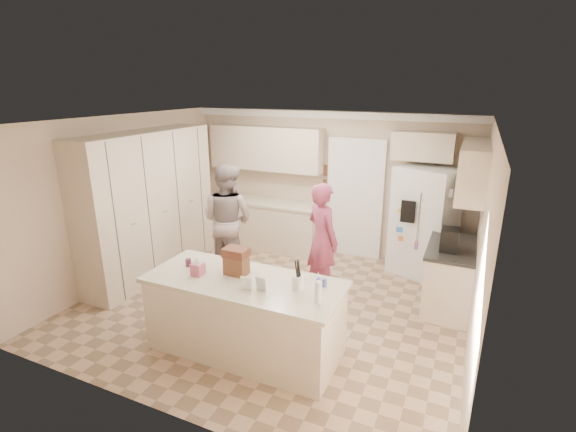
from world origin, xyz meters
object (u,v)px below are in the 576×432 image
at_px(utensil_crock, 298,283).
at_px(tissue_box, 198,269).
at_px(dollhouse_body, 236,265).
at_px(coffee_maker, 450,240).
at_px(teen_girl, 322,239).
at_px(island_base, 245,317).
at_px(refrigerator, 424,222).
at_px(teen_boy, 228,220).

height_order(utensil_crock, tissue_box, utensil_crock).
bearing_deg(dollhouse_body, coffee_maker, 39.29).
distance_m(utensil_crock, tissue_box, 1.21).
bearing_deg(teen_girl, island_base, 113.99).
xyz_separation_m(island_base, dollhouse_body, (-0.15, 0.10, 0.60)).
xyz_separation_m(refrigerator, tissue_box, (-2.15, -3.17, 0.10)).
distance_m(tissue_box, dollhouse_body, 0.45).
bearing_deg(island_base, coffee_maker, 42.83).
bearing_deg(teen_girl, utensil_crock, 135.35).
height_order(island_base, utensil_crock, utensil_crock).
xyz_separation_m(refrigerator, island_base, (-1.60, -3.07, -0.46)).
relative_size(dollhouse_body, teen_boy, 0.14).
bearing_deg(teen_boy, utensil_crock, 141.52).
height_order(teen_boy, teen_girl, teen_boy).
distance_m(refrigerator, coffee_maker, 1.26).
bearing_deg(tissue_box, refrigerator, 55.84).
relative_size(island_base, utensil_crock, 14.67).
xyz_separation_m(dollhouse_body, teen_girl, (0.47, 1.65, -0.18)).
distance_m(coffee_maker, dollhouse_body, 2.84).
bearing_deg(refrigerator, dollhouse_body, -99.11).
distance_m(refrigerator, island_base, 3.49).
height_order(tissue_box, teen_girl, teen_girl).
relative_size(coffee_maker, tissue_box, 2.14).
bearing_deg(teen_boy, teen_girl, -178.36).
xyz_separation_m(coffee_maker, teen_boy, (-3.38, -0.12, -0.14)).
xyz_separation_m(teen_boy, teen_girl, (1.65, -0.03, -0.07)).
relative_size(island_base, dollhouse_body, 8.46).
height_order(coffee_maker, dollhouse_body, coffee_maker).
xyz_separation_m(coffee_maker, tissue_box, (-2.60, -2.00, -0.07)).
xyz_separation_m(coffee_maker, utensil_crock, (-1.40, -1.85, -0.07)).
relative_size(island_base, tissue_box, 15.71).
height_order(island_base, teen_boy, teen_boy).
bearing_deg(dollhouse_body, teen_boy, 125.06).
xyz_separation_m(refrigerator, dollhouse_body, (-1.75, -2.97, 0.14)).
xyz_separation_m(tissue_box, teen_girl, (0.87, 1.85, -0.14)).
distance_m(refrigerator, teen_girl, 1.84).
bearing_deg(tissue_box, coffee_maker, 37.57).
relative_size(utensil_crock, dollhouse_body, 0.58).
distance_m(tissue_box, teen_boy, 2.03).
distance_m(dollhouse_body, teen_girl, 1.72).
bearing_deg(coffee_maker, tissue_box, -142.43).
xyz_separation_m(coffee_maker, island_base, (-2.05, -1.90, -0.63)).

